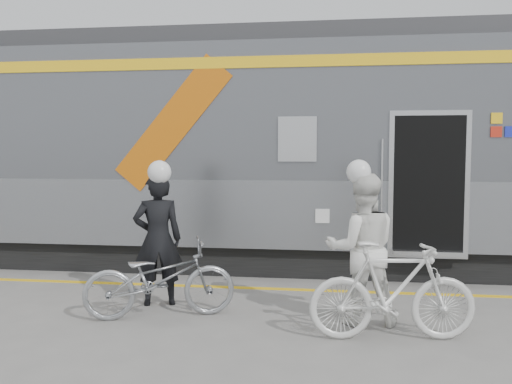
% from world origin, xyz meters
% --- Properties ---
extents(ground, '(90.00, 90.00, 0.00)m').
position_xyz_m(ground, '(0.00, 0.00, 0.00)').
color(ground, slate).
rests_on(ground, ground).
extents(train, '(24.00, 3.17, 4.10)m').
position_xyz_m(train, '(-0.04, 4.19, 2.05)').
color(train, black).
rests_on(train, ground).
extents(safety_strip, '(24.00, 0.12, 0.01)m').
position_xyz_m(safety_strip, '(0.00, 2.15, 0.00)').
color(safety_strip, yellow).
rests_on(safety_strip, ground).
extents(man, '(0.75, 0.62, 1.77)m').
position_xyz_m(man, '(-1.62, 1.15, 0.89)').
color(man, black).
rests_on(man, ground).
extents(bicycle_left, '(1.97, 1.23, 0.98)m').
position_xyz_m(bicycle_left, '(-1.42, 0.60, 0.49)').
color(bicycle_left, '#96999D').
rests_on(bicycle_left, ground).
extents(woman, '(0.95, 0.78, 1.80)m').
position_xyz_m(woman, '(1.05, 0.70, 0.90)').
color(woman, white).
rests_on(woman, ground).
extents(bicycle_right, '(1.87, 0.73, 1.09)m').
position_xyz_m(bicycle_right, '(1.35, 0.15, 0.55)').
color(bicycle_right, silver).
rests_on(bicycle_right, ground).
extents(helmet_man, '(0.31, 0.31, 0.31)m').
position_xyz_m(helmet_man, '(-1.62, 1.15, 1.92)').
color(helmet_man, white).
rests_on(helmet_man, man).
extents(helmet_woman, '(0.29, 0.29, 0.29)m').
position_xyz_m(helmet_woman, '(1.05, 0.70, 1.95)').
color(helmet_woman, white).
rests_on(helmet_woman, woman).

